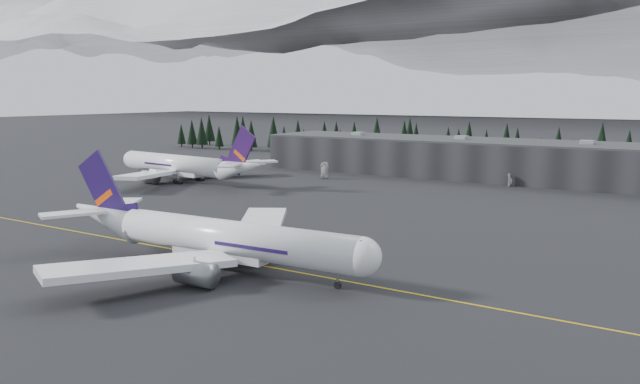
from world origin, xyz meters
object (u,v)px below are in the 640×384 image
Objects in this scene: jet_main at (209,236)px; gse_vehicle_b at (510,184)px; terminal at (489,159)px; jet_parked at (186,165)px; gse_vehicle_a at (325,176)px.

gse_vehicle_b is (15.58, 115.57, -4.37)m from jet_main.
gse_vehicle_b is (11.69, -16.49, -5.61)m from terminal.
terminal is 39.68× the size of gse_vehicle_b.
terminal is at bearing -159.32° from gse_vehicle_b.
jet_parked is at bearing -141.57° from terminal.
terminal reaches higher than gse_vehicle_b.
gse_vehicle_a is (-44.88, -31.55, -5.53)m from terminal.
gse_vehicle_b is (56.57, 15.06, -0.09)m from gse_vehicle_a.
jet_main is 10.95× the size of gse_vehicle_a.
gse_vehicle_b is at bearing -147.42° from jet_parked.
jet_main reaches higher than gse_vehicle_a.
jet_parked reaches higher than gse_vehicle_a.
jet_parked is (-74.11, 70.17, 0.23)m from jet_main.
jet_parked is at bearing -77.80° from gse_vehicle_b.
jet_parked is 11.43× the size of gse_vehicle_a.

